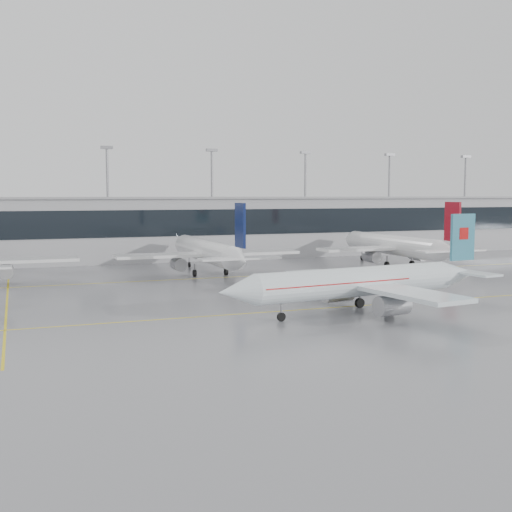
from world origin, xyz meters
name	(u,v)px	position (x,y,z in m)	size (l,w,h in m)	color
ground	(294,310)	(0.00, 0.00, 0.00)	(320.00, 320.00, 0.00)	gray
taxi_line_main	(294,310)	(0.00, 0.00, 0.01)	(120.00, 0.25, 0.01)	yellow
taxi_line_north	(215,278)	(0.00, 30.00, 0.01)	(120.00, 0.25, 0.01)	yellow
taxi_line_cross	(7,305)	(-30.00, 15.00, 0.01)	(0.25, 60.00, 0.01)	yellow
terminal	(168,229)	(0.00, 62.00, 6.00)	(180.00, 15.00, 12.00)	#9C9CA0
terminal_glass	(177,223)	(0.00, 54.45, 7.50)	(180.00, 0.20, 5.00)	black
terminal_roof	(168,198)	(0.00, 62.00, 12.20)	(182.00, 16.00, 0.40)	gray
light_masts	(161,192)	(0.00, 68.00, 13.34)	(156.40, 1.00, 22.60)	gray
air_canada_jet	(366,282)	(6.81, -3.88, 3.32)	(34.41, 27.16, 10.57)	white
parked_jet_c	(208,252)	(0.00, 33.69, 3.71)	(29.64, 36.96, 11.72)	white
parked_jet_d	(396,246)	(35.00, 33.69, 3.71)	(29.64, 36.96, 11.72)	white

